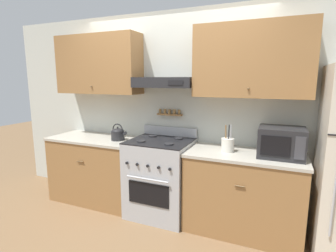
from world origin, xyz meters
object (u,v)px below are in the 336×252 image
microwave (281,142)px  tea_kettle (118,134)px  utensil_crock (228,145)px  stove_range (160,177)px

microwave → tea_kettle: bearing=-179.5°
utensil_crock → stove_range: bearing=-178.9°
microwave → utensil_crock: size_ratio=1.48×
tea_kettle → utensil_crock: bearing=0.0°
tea_kettle → utensil_crock: size_ratio=0.75×
tea_kettle → microwave: size_ratio=0.51×
tea_kettle → utensil_crock: (1.44, 0.00, -0.00)m
stove_range → tea_kettle: bearing=178.6°
microwave → utensil_crock: 0.55m
stove_range → tea_kettle: tea_kettle is taller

